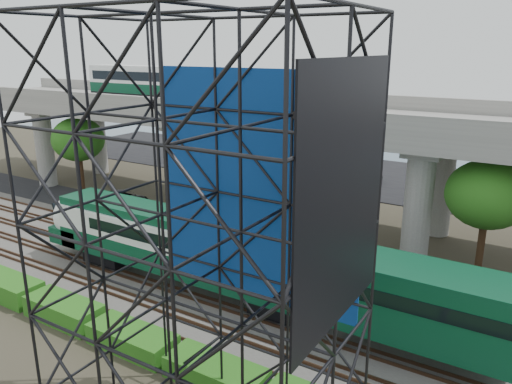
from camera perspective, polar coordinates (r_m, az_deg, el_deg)
The scene contains 13 objects.
ground at distance 29.34m, azimuth -9.22°, elevation -12.67°, with size 140.00×140.00×0.00m, color #474233.
ballast_bed at distance 30.64m, azimuth -6.75°, elevation -11.03°, with size 90.00×12.00×0.20m, color slate.
service_road at distance 37.04m, azimuth 1.44°, elevation -6.04°, with size 90.00×5.00×0.08m, color black.
parking_lot at distance 57.60m, azimuth 13.33°, elevation 1.69°, with size 90.00×18.00×0.08m, color black.
harbor_water at distance 78.36m, azimuth 18.55°, elevation 5.07°, with size 140.00×40.00×0.03m, color #425B6D.
rail_tracks at distance 30.55m, azimuth -6.77°, elevation -10.73°, with size 90.00×9.52×0.16m.
commuter_train at distance 28.69m, azimuth -4.76°, elevation -6.80°, with size 29.30×3.06×4.30m.
overpass at distance 40.12m, azimuth 4.00°, elevation 7.80°, with size 80.00×12.00×12.40m.
scaffold_tower at distance 15.71m, azimuth -6.22°, elevation -8.74°, with size 9.36×6.36×15.00m.
hedge_strip at distance 25.80m, azimuth -13.97°, elevation -15.90°, with size 34.60×1.80×1.20m.
trees at distance 42.40m, azimuth -0.09°, elevation 4.67°, with size 40.94×16.94×7.69m.
suv at distance 46.98m, azimuth -14.85°, elevation -0.76°, with size 2.31×5.01×1.39m, color black.
parked_cars at distance 57.49m, azimuth 13.03°, elevation 2.35°, with size 34.89×9.62×1.30m.
Camera 1 is at (17.21, -19.14, 14.09)m, focal length 35.00 mm.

